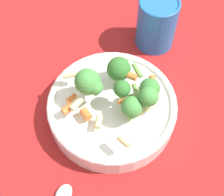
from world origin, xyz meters
TOP-DOWN VIEW (x-y plane):
  - ground_plane at (0.00, 0.00)m, footprint 3.00×3.00m
  - bowl at (0.00, 0.00)m, footprint 0.24×0.24m
  - pasta_salad at (0.00, -0.01)m, footprint 0.17×0.18m
  - cup at (0.15, -0.14)m, footprint 0.08×0.08m

SIDE VIEW (x-z plane):
  - ground_plane at x=0.00m, z-range 0.00..0.00m
  - bowl at x=0.00m, z-range 0.00..0.05m
  - cup at x=0.15m, z-range 0.00..0.11m
  - pasta_salad at x=0.00m, z-range 0.05..0.12m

